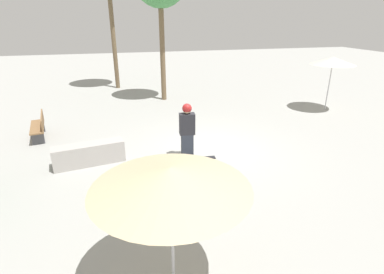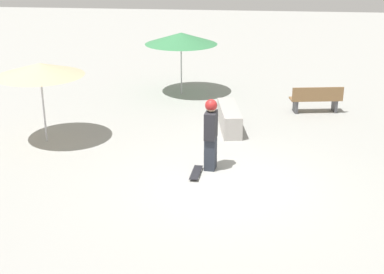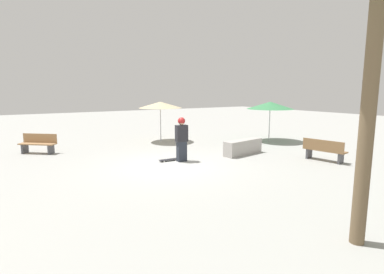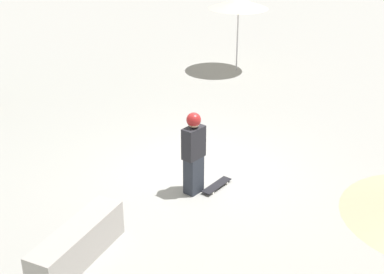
# 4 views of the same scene
# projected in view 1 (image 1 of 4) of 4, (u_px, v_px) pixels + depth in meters

# --- Properties ---
(ground_plane) EXTENTS (60.00, 60.00, 0.00)m
(ground_plane) POSITION_uv_depth(u_px,v_px,m) (206.00, 150.00, 9.76)
(ground_plane) COLOR #9E9E99
(skater_main) EXTENTS (0.48, 0.30, 1.72)m
(skater_main) POSITION_uv_depth(u_px,v_px,m) (187.00, 129.00, 8.92)
(skater_main) COLOR #282D38
(skater_main) RESTS_ON ground_plane
(skateboard) EXTENTS (0.81, 0.24, 0.07)m
(skateboard) POSITION_uv_depth(u_px,v_px,m) (202.00, 158.00, 9.06)
(skateboard) COLOR black
(skateboard) RESTS_ON ground_plane
(concrete_ledge) EXTENTS (2.06, 0.82, 0.64)m
(concrete_ledge) POSITION_uv_depth(u_px,v_px,m) (89.00, 154.00, 8.74)
(concrete_ledge) COLOR #A8A39E
(concrete_ledge) RESTS_ON ground_plane
(bench_near) EXTENTS (0.71, 1.65, 0.85)m
(bench_near) POSITION_uv_depth(u_px,v_px,m) (39.00, 126.00, 10.62)
(bench_near) COLOR #47474C
(bench_near) RESTS_ON ground_plane
(shade_umbrella_cream) EXTENTS (1.93, 1.93, 2.41)m
(shade_umbrella_cream) POSITION_uv_depth(u_px,v_px,m) (333.00, 61.00, 13.20)
(shade_umbrella_cream) COLOR #B7B7BC
(shade_umbrella_cream) RESTS_ON ground_plane
(shade_umbrella_tan) EXTENTS (2.29, 2.29, 2.14)m
(shade_umbrella_tan) POSITION_uv_depth(u_px,v_px,m) (171.00, 178.00, 4.13)
(shade_umbrella_tan) COLOR #B7B7BC
(shade_umbrella_tan) RESTS_ON ground_plane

